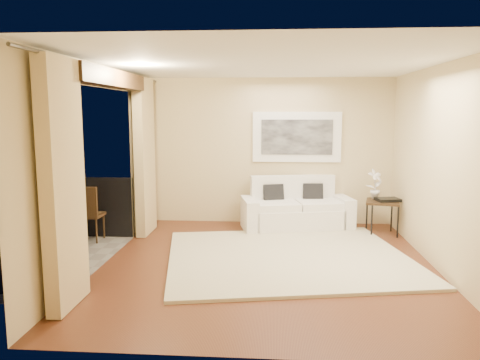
# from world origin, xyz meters

# --- Properties ---
(floor) EXTENTS (5.00, 5.00, 0.00)m
(floor) POSITION_xyz_m (0.00, 0.00, 0.00)
(floor) COLOR #5D2F1B
(floor) RESTS_ON ground
(room_shell) EXTENTS (5.00, 6.40, 5.00)m
(room_shell) POSITION_xyz_m (-2.13, 0.00, 2.52)
(room_shell) COLOR white
(room_shell) RESTS_ON ground
(balcony) EXTENTS (1.81, 2.60, 1.17)m
(balcony) POSITION_xyz_m (-3.31, 0.00, 0.18)
(balcony) COLOR #605B56
(balcony) RESTS_ON ground
(curtains) EXTENTS (0.16, 4.80, 2.64)m
(curtains) POSITION_xyz_m (-2.11, 0.00, 1.34)
(curtains) COLOR tan
(curtains) RESTS_ON ground
(artwork) EXTENTS (1.62, 0.07, 0.92)m
(artwork) POSITION_xyz_m (0.49, 2.46, 1.62)
(artwork) COLOR white
(artwork) RESTS_ON room_shell
(rug) EXTENTS (3.84, 3.49, 0.04)m
(rug) POSITION_xyz_m (0.29, 0.28, 0.02)
(rug) COLOR beige
(rug) RESTS_ON floor
(sofa) EXTENTS (2.05, 1.20, 0.92)m
(sofa) POSITION_xyz_m (0.48, 2.09, 0.33)
(sofa) COLOR white
(sofa) RESTS_ON floor
(side_table) EXTENTS (0.64, 0.64, 0.58)m
(side_table) POSITION_xyz_m (1.93, 1.75, 0.52)
(side_table) COLOR #311F10
(side_table) RESTS_ON floor
(tray) EXTENTS (0.43, 0.36, 0.05)m
(tray) POSITION_xyz_m (2.01, 1.73, 0.61)
(tray) COLOR black
(tray) RESTS_ON side_table
(orchid) EXTENTS (0.33, 0.30, 0.52)m
(orchid) POSITION_xyz_m (1.83, 1.92, 0.84)
(orchid) COLOR white
(orchid) RESTS_ON side_table
(bistro_table) EXTENTS (0.66, 0.66, 0.77)m
(bistro_table) POSITION_xyz_m (-3.13, -0.02, 0.69)
(bistro_table) COLOR #311F10
(bistro_table) RESTS_ON balcony
(balcony_chair_far) EXTENTS (0.40, 0.40, 0.91)m
(balcony_chair_far) POSITION_xyz_m (-2.89, 0.91, 0.53)
(balcony_chair_far) COLOR #311F10
(balcony_chair_far) RESTS_ON balcony
(balcony_chair_near) EXTENTS (0.51, 0.51, 0.98)m
(balcony_chair_near) POSITION_xyz_m (-2.73, -0.44, 0.57)
(balcony_chair_near) COLOR #311F10
(balcony_chair_near) RESTS_ON balcony
(ice_bucket) EXTENTS (0.18, 0.18, 0.20)m
(ice_bucket) POSITION_xyz_m (-3.30, 0.07, 0.87)
(ice_bucket) COLOR white
(ice_bucket) RESTS_ON bistro_table
(candle) EXTENTS (0.06, 0.06, 0.07)m
(candle) POSITION_xyz_m (-3.09, 0.13, 0.80)
(candle) COLOR red
(candle) RESTS_ON bistro_table
(vase) EXTENTS (0.04, 0.04, 0.18)m
(vase) POSITION_xyz_m (-3.12, -0.19, 0.86)
(vase) COLOR silver
(vase) RESTS_ON bistro_table
(glass_a) EXTENTS (0.06, 0.06, 0.12)m
(glass_a) POSITION_xyz_m (-2.97, -0.12, 0.83)
(glass_a) COLOR silver
(glass_a) RESTS_ON bistro_table
(glass_b) EXTENTS (0.06, 0.06, 0.12)m
(glass_b) POSITION_xyz_m (-2.93, -0.04, 0.83)
(glass_b) COLOR silver
(glass_b) RESTS_ON bistro_table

